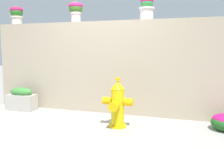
% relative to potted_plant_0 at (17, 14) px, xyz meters
% --- Properties ---
extents(ground_plane, '(24.00, 24.00, 0.00)m').
position_rel_potted_plant_0_xyz_m(ground_plane, '(2.19, -1.16, -2.07)').
color(ground_plane, '#97968F').
extents(stone_wall, '(5.01, 0.30, 1.82)m').
position_rel_potted_plant_0_xyz_m(stone_wall, '(2.19, -0.02, -1.16)').
color(stone_wall, tan).
rests_on(stone_wall, ground).
extents(potted_plant_0, '(0.28, 0.28, 0.42)m').
position_rel_potted_plant_0_xyz_m(potted_plant_0, '(0.00, 0.00, 0.00)').
color(potted_plant_0, beige).
rests_on(potted_plant_0, stone_wall).
extents(potted_plant_1, '(0.29, 0.29, 0.43)m').
position_rel_potted_plant_0_xyz_m(potted_plant_1, '(1.48, -0.01, 0.02)').
color(potted_plant_1, silver).
rests_on(potted_plant_1, stone_wall).
extents(potted_plant_2, '(0.29, 0.29, 0.43)m').
position_rel_potted_plant_0_xyz_m(potted_plant_2, '(2.95, -0.04, -0.01)').
color(potted_plant_2, silver).
rests_on(potted_plant_2, stone_wall).
extents(fire_hydrant, '(0.51, 0.41, 0.82)m').
position_rel_potted_plant_0_xyz_m(fire_hydrant, '(2.64, -0.92, -1.69)').
color(fire_hydrant, yellow).
rests_on(fire_hydrant, ground).
extents(planter_box, '(0.61, 0.28, 0.48)m').
position_rel_potted_plant_0_xyz_m(planter_box, '(0.41, -0.47, -1.84)').
color(planter_box, '#AEA89C').
rests_on(planter_box, ground).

